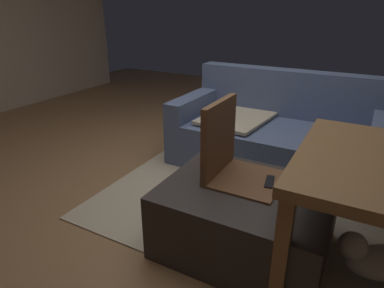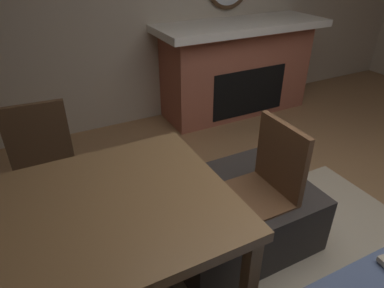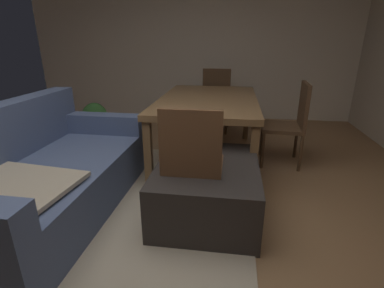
% 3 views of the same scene
% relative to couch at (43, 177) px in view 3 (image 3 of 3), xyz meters
% --- Properties ---
extents(floor, '(8.93, 8.93, 0.00)m').
position_rel_couch_xyz_m(floor, '(-0.38, -0.82, -0.31)').
color(floor, olive).
extents(wall_right_window_side, '(0.12, 5.91, 2.63)m').
position_rel_couch_xyz_m(wall_right_window_side, '(3.34, -0.82, 1.01)').
color(wall_right_window_side, beige).
rests_on(wall_right_window_side, ground).
extents(area_rug, '(2.60, 2.00, 0.01)m').
position_rel_couch_xyz_m(area_rug, '(0.17, -0.70, -0.30)').
color(area_rug, tan).
rests_on(area_rug, ground).
extents(couch, '(1.92, 1.01, 0.88)m').
position_rel_couch_xyz_m(couch, '(0.00, 0.00, 0.00)').
color(couch, '#4C5B7F').
rests_on(couch, ground).
extents(ottoman_coffee_table, '(1.01, 0.80, 0.44)m').
position_rel_couch_xyz_m(ottoman_coffee_table, '(0.17, -1.33, -0.09)').
color(ottoman_coffee_table, '#2D2826').
rests_on(ottoman_coffee_table, ground).
extents(tv_remote, '(0.08, 0.17, 0.02)m').
position_rel_couch_xyz_m(tv_remote, '(0.27, -1.21, 0.14)').
color(tv_remote, black).
rests_on(tv_remote, ottoman_coffee_table).
extents(dining_table, '(1.75, 1.08, 0.74)m').
position_rel_couch_xyz_m(dining_table, '(1.30, -1.22, 0.36)').
color(dining_table, brown).
rests_on(dining_table, ground).
extents(dining_chair_west, '(0.44, 0.44, 0.93)m').
position_rel_couch_xyz_m(dining_chair_west, '(0.04, -1.22, 0.22)').
color(dining_chair_west, brown).
rests_on(dining_chair_west, ground).
extents(dining_chair_east, '(0.46, 0.46, 0.93)m').
position_rel_couch_xyz_m(dining_chair_east, '(2.57, -1.23, 0.22)').
color(dining_chair_east, '#513823').
rests_on(dining_chair_east, ground).
extents(dining_chair_south, '(0.47, 0.47, 0.93)m').
position_rel_couch_xyz_m(dining_chair_south, '(1.30, -2.16, 0.22)').
color(dining_chair_south, '#513823').
rests_on(dining_chair_south, ground).
extents(potted_plant, '(0.35, 0.35, 0.51)m').
position_rel_couch_xyz_m(potted_plant, '(1.85, 0.45, -0.03)').
color(potted_plant, '#474C51').
rests_on(potted_plant, ground).
extents(small_dog, '(0.50, 0.36, 0.29)m').
position_rel_couch_xyz_m(small_dog, '(0.95, -1.26, -0.14)').
color(small_dog, silver).
rests_on(small_dog, ground).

